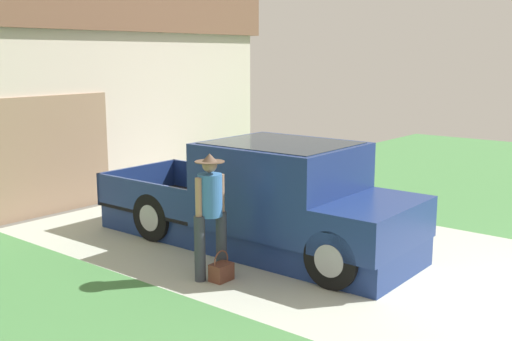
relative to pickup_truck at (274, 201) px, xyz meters
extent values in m
cube|color=#B0B5A7|center=(0.34, 0.01, -0.81)|extent=(5.20, 9.00, 0.06)
cube|color=#467F44|center=(8.94, 0.01, -0.81)|extent=(12.00, 9.00, 0.06)
cube|color=navy|center=(-0.01, 0.47, -0.57)|extent=(1.82, 5.49, 0.42)
cube|color=navy|center=(0.00, -0.14, 0.29)|extent=(1.92, 2.23, 1.30)
cube|color=#1E2833|center=(0.00, -0.14, 0.67)|extent=(1.69, 2.05, 0.54)
cube|color=navy|center=(0.02, -1.75, -0.06)|extent=(1.91, 1.05, 0.60)
cube|color=black|center=(-0.03, 2.08, -0.33)|extent=(1.92, 2.26, 0.06)
cube|color=navy|center=(0.89, 2.10, -0.08)|extent=(0.09, 2.23, 0.57)
cube|color=navy|center=(-0.95, 2.07, -0.08)|extent=(0.09, 2.23, 0.57)
cube|color=navy|center=(-0.04, 3.17, -0.08)|extent=(1.89, 0.09, 0.57)
cube|color=black|center=(1.06, -0.89, 0.57)|extent=(0.10, 0.18, 0.20)
cylinder|color=black|center=(0.84, -1.59, -0.38)|extent=(0.27, 0.80, 0.80)
cylinder|color=#9E9EA3|center=(0.84, -1.59, -0.38)|extent=(0.29, 0.44, 0.44)
cylinder|color=black|center=(-0.79, -1.61, -0.38)|extent=(0.27, 0.80, 0.80)
cylinder|color=#9E9EA3|center=(-0.79, -1.61, -0.38)|extent=(0.29, 0.44, 0.44)
cylinder|color=black|center=(0.79, 1.87, -0.38)|extent=(0.27, 0.80, 0.80)
cylinder|color=#9E9EA3|center=(0.79, 1.87, -0.38)|extent=(0.29, 0.44, 0.44)
cylinder|color=black|center=(-0.84, 1.85, -0.38)|extent=(0.27, 0.80, 0.80)
cylinder|color=#9E9EA3|center=(-0.84, 1.85, -0.38)|extent=(0.29, 0.44, 0.44)
cylinder|color=#333842|center=(-1.74, -0.06, -0.33)|extent=(0.15, 0.15, 0.91)
cylinder|color=#333842|center=(-1.37, -0.12, -0.33)|extent=(0.15, 0.15, 0.91)
cylinder|color=#3870B2|center=(-1.55, -0.09, 0.39)|extent=(0.33, 0.33, 0.59)
cylinder|color=tan|center=(-1.74, -0.06, 0.33)|extent=(0.09, 0.09, 0.64)
cylinder|color=tan|center=(-1.36, -0.13, 0.33)|extent=(0.09, 0.09, 0.64)
sphere|color=tan|center=(-1.55, -0.09, 0.81)|extent=(0.20, 0.20, 0.20)
cylinder|color=brown|center=(-1.55, -0.09, 0.85)|extent=(0.40, 0.40, 0.01)
cone|color=brown|center=(-1.55, -0.09, 0.91)|extent=(0.21, 0.21, 0.11)
cube|color=brown|center=(-1.55, -0.28, -0.66)|extent=(0.30, 0.22, 0.24)
torus|color=brown|center=(-1.55, -0.28, -0.49)|extent=(0.28, 0.02, 0.28)
cube|color=beige|center=(-0.06, 7.78, 0.98)|extent=(10.34, 6.11, 3.52)
cube|color=#93755B|center=(-1.16, 4.70, 0.36)|extent=(3.12, 0.06, 2.28)
cube|color=#286B38|center=(3.59, 3.21, -0.28)|extent=(0.58, 0.68, 0.81)
cube|color=#1C4A27|center=(3.59, 3.21, 0.17)|extent=(0.60, 0.71, 0.10)
cylinder|color=black|center=(3.37, 2.93, -0.69)|extent=(0.05, 0.18, 0.18)
cylinder|color=black|center=(3.81, 2.93, -0.69)|extent=(0.05, 0.18, 0.18)
camera|label=1|loc=(-7.49, -5.73, 2.28)|focal=43.42mm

